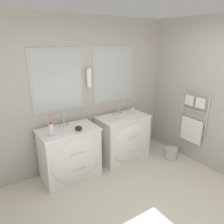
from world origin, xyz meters
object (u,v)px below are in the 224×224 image
vanity_left (71,154)px  amenity_bowl (79,128)px  toiletry_bottle (51,129)px  flower_vase (133,109)px  waste_bin (171,153)px  vanity_right (124,138)px

vanity_left → amenity_bowl: size_ratio=8.15×
toiletry_bottle → flower_vase: size_ratio=0.88×
toiletry_bottle → flower_vase: 1.64m
amenity_bowl → waste_bin: (1.74, -0.40, -0.79)m
amenity_bowl → waste_bin: 1.95m
vanity_left → waste_bin: size_ratio=3.74×
vanity_right → amenity_bowl: size_ratio=8.15×
waste_bin → amenity_bowl: bearing=167.0°
amenity_bowl → flower_vase: size_ratio=0.48×
vanity_left → amenity_bowl: bearing=-37.4°
vanity_left → waste_bin: (1.87, -0.50, -0.33)m
waste_bin → vanity_left: bearing=165.1°
vanity_right → waste_bin: 0.98m
vanity_left → toiletry_bottle: size_ratio=4.41×
toiletry_bottle → vanity_left: bearing=10.9°
vanity_left → toiletry_bottle: bearing=-169.1°
vanity_left → flower_vase: flower_vase is taller
vanity_left → toiletry_bottle: (-0.29, -0.06, 0.52)m
amenity_bowl → waste_bin: bearing=-13.0°
vanity_right → amenity_bowl: bearing=-174.4°
flower_vase → waste_bin: bearing=-47.0°
vanity_left → amenity_bowl: 0.48m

